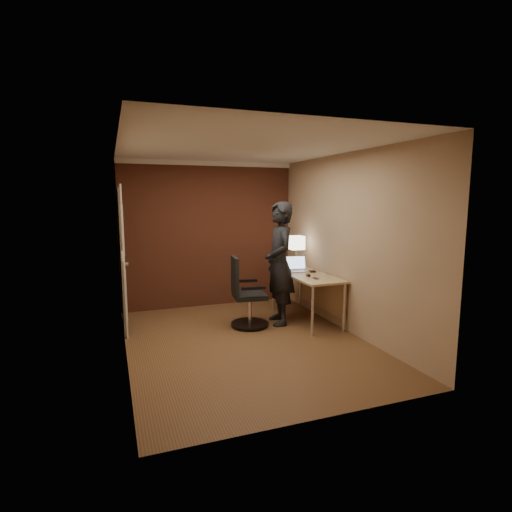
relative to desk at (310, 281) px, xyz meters
name	(u,v)px	position (x,y,z in m)	size (l,w,h in m)	color
room	(199,230)	(-1.53, 0.96, 0.77)	(4.00, 4.00, 4.00)	brown
desk	(310,281)	(0.00, 0.00, 0.00)	(0.60, 1.50, 0.73)	tan
desk_lamp	(296,243)	(-0.01, 0.49, 0.55)	(0.22, 0.22, 0.54)	silver
laptop	(297,267)	(-0.10, 0.27, 0.19)	(0.36, 0.30, 0.23)	silver
mouse	(308,275)	(-0.14, -0.19, 0.14)	(0.06, 0.10, 0.03)	black
phone	(316,278)	(-0.12, -0.40, 0.13)	(0.06, 0.12, 0.01)	black
wallet	(312,271)	(0.08, 0.09, 0.14)	(0.09, 0.11, 0.02)	black
office_chair	(245,297)	(-1.06, 0.00, -0.15)	(0.55, 0.60, 1.02)	black
person	(279,264)	(-0.52, -0.01, 0.31)	(0.67, 0.44, 1.83)	black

